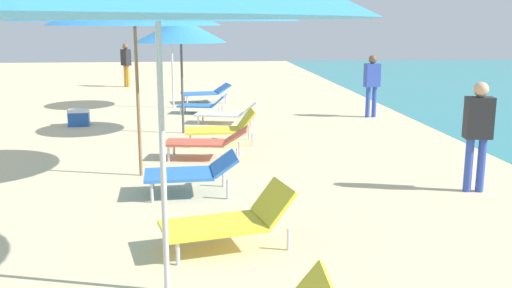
# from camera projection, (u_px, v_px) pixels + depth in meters

# --- Properties ---
(lounger_fourth_shoreside) EXTENTS (1.45, 0.92, 0.64)m
(lounger_fourth_shoreside) POSITION_uv_depth(u_px,v_px,m) (231.00, 219.00, 5.92)
(lounger_fourth_shoreside) COLOR yellow
(lounger_fourth_shoreside) RESTS_ON ground
(umbrella_fifth) EXTENTS (2.52, 2.52, 2.96)m
(umbrella_fifth) POSITION_uv_depth(u_px,v_px,m) (134.00, 3.00, 8.25)
(umbrella_fifth) COLOR olive
(umbrella_fifth) RESTS_ON ground
(lounger_fifth_shoreside) EXTENTS (1.51, 0.77, 0.56)m
(lounger_fifth_shoreside) POSITION_uv_depth(u_px,v_px,m) (208.00, 141.00, 9.78)
(lounger_fifth_shoreside) COLOR #D8593F
(lounger_fifth_shoreside) RESTS_ON ground
(lounger_fifth_inland) EXTENTS (1.30, 0.77, 0.55)m
(lounger_fifth_inland) POSITION_uv_depth(u_px,v_px,m) (192.00, 172.00, 7.77)
(lounger_fifth_inland) COLOR blue
(lounger_fifth_inland) RESTS_ON ground
(umbrella_sixth) EXTENTS (1.88, 1.88, 2.46)m
(umbrella_sixth) POSITION_uv_depth(u_px,v_px,m) (181.00, 30.00, 11.68)
(umbrella_sixth) COLOR #4C4C51
(umbrella_sixth) RESTS_ON ground
(lounger_sixth_shoreside) EXTENTS (1.55, 0.87, 0.55)m
(lounger_sixth_shoreside) POSITION_uv_depth(u_px,v_px,m) (228.00, 113.00, 13.20)
(lounger_sixth_shoreside) COLOR white
(lounger_sixth_shoreside) RESTS_ON ground
(lounger_sixth_inland) EXTENTS (1.36, 0.72, 0.66)m
(lounger_sixth_inland) POSITION_uv_depth(u_px,v_px,m) (222.00, 127.00, 11.02)
(lounger_sixth_inland) COLOR yellow
(lounger_sixth_inland) RESTS_ON ground
(umbrella_farthest) EXTENTS (1.95, 1.95, 2.80)m
(umbrella_farthest) POSITION_uv_depth(u_px,v_px,m) (171.00, 15.00, 15.19)
(umbrella_farthest) COLOR silver
(umbrella_farthest) RESTS_ON ground
(lounger_farthest_shoreside) EXTENTS (1.50, 0.92, 0.54)m
(lounger_farthest_shoreside) POSITION_uv_depth(u_px,v_px,m) (206.00, 92.00, 16.65)
(lounger_farthest_shoreside) COLOR blue
(lounger_farthest_shoreside) RESTS_ON ground
(lounger_farthest_inland) EXTENTS (1.32, 0.81, 0.50)m
(lounger_farthest_inland) POSITION_uv_depth(u_px,v_px,m) (203.00, 104.00, 14.66)
(lounger_farthest_inland) COLOR blue
(lounger_farthest_inland) RESTS_ON ground
(person_walking_near) EXTENTS (0.39, 0.27, 1.52)m
(person_walking_near) POSITION_uv_depth(u_px,v_px,m) (372.00, 80.00, 13.97)
(person_walking_near) COLOR #334CB2
(person_walking_near) RESTS_ON ground
(person_walking_mid) EXTENTS (0.39, 0.27, 1.53)m
(person_walking_mid) POSITION_uv_depth(u_px,v_px,m) (478.00, 127.00, 7.77)
(person_walking_mid) COLOR #334CB2
(person_walking_mid) RESTS_ON ground
(person_walking_far) EXTENTS (0.40, 0.42, 1.56)m
(person_walking_far) POSITION_uv_depth(u_px,v_px,m) (126.00, 61.00, 20.55)
(person_walking_far) COLOR orange
(person_walking_far) RESTS_ON ground
(cooler_box) EXTENTS (0.50, 0.39, 0.37)m
(cooler_box) POSITION_uv_depth(u_px,v_px,m) (79.00, 118.00, 12.94)
(cooler_box) COLOR #2659B2
(cooler_box) RESTS_ON ground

